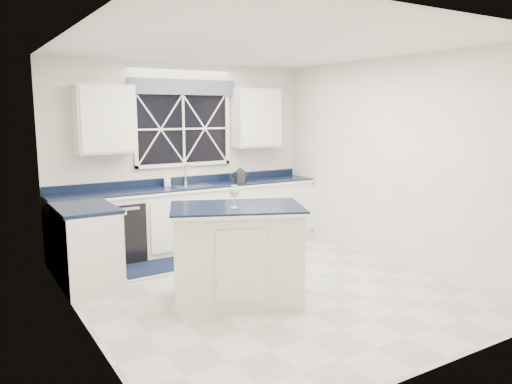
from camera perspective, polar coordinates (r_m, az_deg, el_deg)
ground at (r=5.84m, az=0.92°, el=-10.85°), size 4.50×4.50×0.00m
back_wall at (r=7.51m, az=-8.36°, el=4.11°), size 4.00×0.10×2.70m
base_cabinets at (r=7.10m, az=-9.15°, el=-3.56°), size 3.99×1.60×0.90m
countertop at (r=7.29m, az=-7.35°, el=0.58°), size 3.98×0.64×0.04m
dishwasher at (r=7.01m, az=-15.49°, el=-4.27°), size 0.60×0.58×0.82m
window at (r=7.44m, az=-8.30°, el=7.77°), size 1.65×0.09×1.26m
upper_cabinets at (r=7.33m, az=-7.93°, el=8.31°), size 3.10×0.34×0.90m
faucet at (r=7.44m, az=-7.99°, el=2.13°), size 0.05×0.20×0.30m
island at (r=5.34m, az=-2.19°, el=-6.98°), size 1.59×1.31×1.02m
rug at (r=6.68m, az=-10.74°, el=-8.32°), size 1.27×0.80×0.02m
kettle at (r=7.62m, az=-1.84°, el=1.95°), size 0.31×0.22×0.22m
wine_glass at (r=5.09m, az=-2.50°, el=-0.05°), size 0.10×0.10×0.23m
soap_bottle at (r=7.28m, az=-10.12°, el=1.42°), size 0.11×0.11×0.19m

